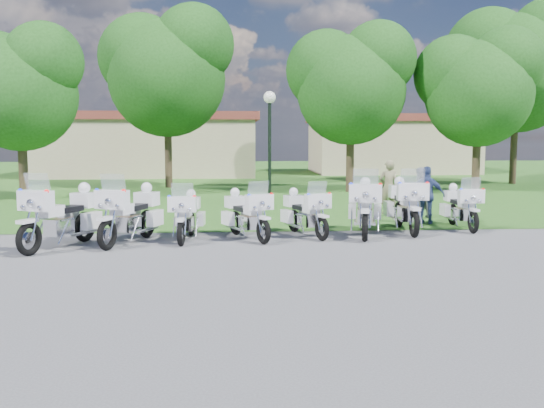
{
  "coord_description": "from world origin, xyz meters",
  "views": [
    {
      "loc": [
        -0.54,
        -13.01,
        2.52
      ],
      "look_at": [
        0.44,
        1.2,
        0.95
      ],
      "focal_mm": 40.0,
      "sensor_mm": 36.0,
      "label": 1
    }
  ],
  "objects": [
    {
      "name": "motorcycle_4",
      "position": [
        1.37,
        2.34,
        0.61
      ],
      "size": [
        1.18,
        2.07,
        1.45
      ],
      "rotation": [
        0.0,
        0.0,
        3.49
      ],
      "color": "black",
      "rests_on": "ground"
    },
    {
      "name": "lamp_post",
      "position": [
        0.9,
        9.08,
        3.16
      ],
      "size": [
        0.44,
        0.44,
        4.18
      ],
      "color": "black",
      "rests_on": "ground"
    },
    {
      "name": "tree_0",
      "position": [
        -8.88,
        11.96,
        4.64
      ],
      "size": [
        5.26,
        4.49,
        7.02
      ],
      "color": "#38281C",
      "rests_on": "ground"
    },
    {
      "name": "building_east",
      "position": [
        11.0,
        30.0,
        2.07
      ],
      "size": [
        11.44,
        7.28,
        4.1
      ],
      "color": "tan",
      "rests_on": "ground"
    },
    {
      "name": "bystander_a",
      "position": [
        4.66,
        6.52,
        0.88
      ],
      "size": [
        0.65,
        0.44,
        1.76
      ],
      "primitive_type": "imported",
      "rotation": [
        0.0,
        0.0,
        3.11
      ],
      "color": "#877D5B",
      "rests_on": "ground"
    },
    {
      "name": "motorcycle_1",
      "position": [
        -2.92,
        1.57,
        0.71
      ],
      "size": [
        1.4,
        2.42,
        1.7
      ],
      "rotation": [
        0.0,
        0.0,
        2.78
      ],
      "color": "black",
      "rests_on": "ground"
    },
    {
      "name": "grass_lawn",
      "position": [
        0.0,
        27.0,
        0.0
      ],
      "size": [
        100.0,
        48.0,
        0.01
      ],
      "primitive_type": "cube",
      "color": "#306921",
      "rests_on": "ground"
    },
    {
      "name": "motorcycle_0",
      "position": [
        -4.39,
        1.07,
        0.74
      ],
      "size": [
        1.53,
        2.45,
        1.76
      ],
      "rotation": [
        0.0,
        0.0,
        2.72
      ],
      "color": "black",
      "rests_on": "ground"
    },
    {
      "name": "motorcycle_6",
      "position": [
        4.16,
        2.89,
        0.73
      ],
      "size": [
        0.94,
        2.59,
        1.74
      ],
      "rotation": [
        0.0,
        0.0,
        3.07
      ],
      "color": "black",
      "rests_on": "ground"
    },
    {
      "name": "building_west",
      "position": [
        -6.0,
        28.0,
        2.07
      ],
      "size": [
        14.56,
        8.32,
        4.1
      ],
      "color": "tan",
      "rests_on": "ground"
    },
    {
      "name": "tree_2",
      "position": [
        4.94,
        14.71,
        5.13
      ],
      "size": [
        5.81,
        4.96,
        7.75
      ],
      "color": "#38281C",
      "rests_on": "ground"
    },
    {
      "name": "tree_3",
      "position": [
        10.62,
        13.95,
        4.92
      ],
      "size": [
        5.58,
        4.76,
        7.44
      ],
      "color": "#38281C",
      "rests_on": "ground"
    },
    {
      "name": "motorcycle_5",
      "position": [
        2.95,
        2.4,
        0.74
      ],
      "size": [
        1.22,
        2.59,
        1.76
      ],
      "rotation": [
        0.0,
        0.0,
        2.92
      ],
      "color": "black",
      "rests_on": "ground"
    },
    {
      "name": "bystander_c",
      "position": [
        5.18,
        4.18,
        0.84
      ],
      "size": [
        1.07,
        0.75,
        1.68
      ],
      "primitive_type": "imported",
      "rotation": [
        0.0,
        0.0,
        2.75
      ],
      "color": "navy",
      "rests_on": "ground"
    },
    {
      "name": "tree_1",
      "position": [
        -3.69,
        17.8,
        5.97
      ],
      "size": [
        6.77,
        5.77,
        9.02
      ],
      "color": "#38281C",
      "rests_on": "ground"
    },
    {
      "name": "ground",
      "position": [
        0.0,
        0.0,
        0.0
      ],
      "size": [
        100.0,
        100.0,
        0.0
      ],
      "primitive_type": "plane",
      "color": "#505055",
      "rests_on": "ground"
    },
    {
      "name": "motorcycle_2",
      "position": [
        -1.61,
        1.9,
        0.61
      ],
      "size": [
        0.82,
        2.18,
        1.46
      ],
      "rotation": [
        0.0,
        0.0,
        3.05
      ],
      "color": "black",
      "rests_on": "ground"
    },
    {
      "name": "tree_4",
      "position": [
        14.76,
        18.99,
        6.52
      ],
      "size": [
        7.39,
        6.31,
        9.85
      ],
      "color": "#38281C",
      "rests_on": "ground"
    },
    {
      "name": "motorcycle_3",
      "position": [
        -0.14,
        1.98,
        0.62
      ],
      "size": [
        1.29,
        2.07,
        1.49
      ],
      "rotation": [
        0.0,
        0.0,
        3.56
      ],
      "color": "black",
      "rests_on": "ground"
    },
    {
      "name": "bystander_b",
      "position": [
        5.33,
        5.38,
        0.79
      ],
      "size": [
        0.94,
        0.85,
        1.59
      ],
      "primitive_type": "imported",
      "rotation": [
        0.0,
        0.0,
        -2.75
      ],
      "color": "gray",
      "rests_on": "ground"
    },
    {
      "name": "motorcycle_7",
      "position": [
        5.85,
        3.28,
        0.62
      ],
      "size": [
        0.73,
        2.19,
        1.47
      ],
      "rotation": [
        0.0,
        0.0,
        3.12
      ],
      "color": "black",
      "rests_on": "ground"
    }
  ]
}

